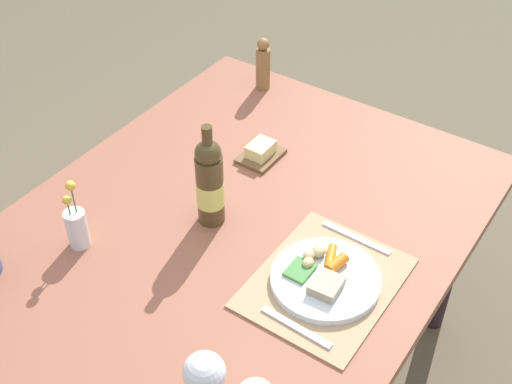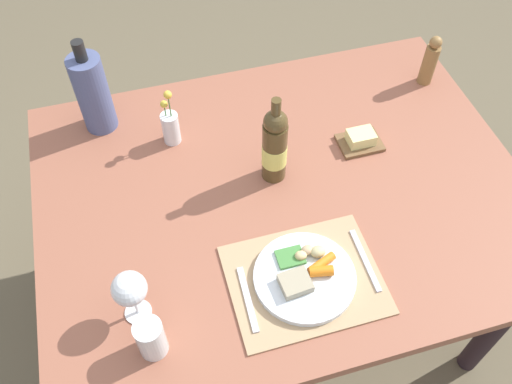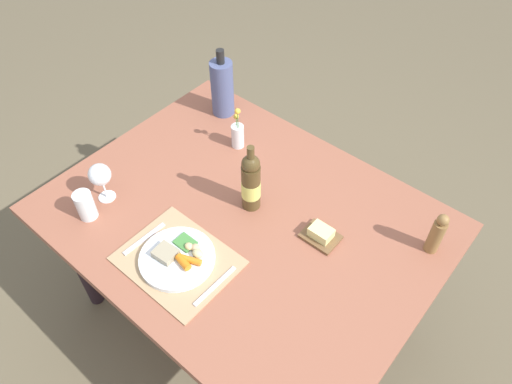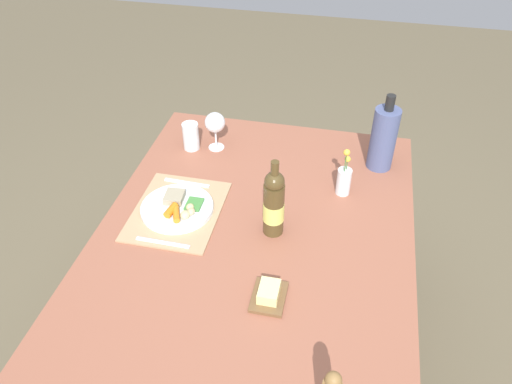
% 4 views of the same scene
% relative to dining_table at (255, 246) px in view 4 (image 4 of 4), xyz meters
% --- Properties ---
extents(ground_plane, '(8.00, 8.00, 0.00)m').
position_rel_dining_table_xyz_m(ground_plane, '(0.00, 0.00, -0.62)').
color(ground_plane, brown).
extents(dining_table, '(1.40, 1.08, 0.70)m').
position_rel_dining_table_xyz_m(dining_table, '(0.00, 0.00, 0.00)').
color(dining_table, '#955640').
rests_on(dining_table, ground_plane).
extents(placemat, '(0.38, 0.31, 0.01)m').
position_rel_dining_table_xyz_m(placemat, '(-0.04, -0.29, 0.08)').
color(placemat, tan).
rests_on(placemat, dining_table).
extents(dinner_plate, '(0.26, 0.26, 0.04)m').
position_rel_dining_table_xyz_m(dinner_plate, '(-0.04, -0.29, 0.10)').
color(dinner_plate, silver).
rests_on(dinner_plate, placemat).
extents(fork, '(0.02, 0.18, 0.00)m').
position_rel_dining_table_xyz_m(fork, '(-0.19, -0.31, 0.09)').
color(fork, silver).
rests_on(fork, placemat).
extents(knife, '(0.02, 0.19, 0.00)m').
position_rel_dining_table_xyz_m(knife, '(0.13, -0.29, 0.09)').
color(knife, silver).
rests_on(knife, placemat).
extents(cooler_bottle, '(0.10, 0.10, 0.32)m').
position_rel_dining_table_xyz_m(cooler_bottle, '(-0.47, 0.41, 0.21)').
color(cooler_bottle, '#4B5681').
rests_on(cooler_bottle, dining_table).
extents(water_tumbler, '(0.07, 0.07, 0.12)m').
position_rel_dining_table_xyz_m(water_tumbler, '(-0.44, -0.37, 0.13)').
color(water_tumbler, silver).
rests_on(water_tumbler, dining_table).
extents(butter_dish, '(0.13, 0.10, 0.05)m').
position_rel_dining_table_xyz_m(butter_dish, '(0.28, 0.10, 0.10)').
color(butter_dish, brown).
rests_on(butter_dish, dining_table).
extents(wine_glass, '(0.08, 0.08, 0.17)m').
position_rel_dining_table_xyz_m(wine_glass, '(-0.46, -0.27, 0.20)').
color(wine_glass, white).
rests_on(wine_glass, dining_table).
extents(wine_bottle, '(0.07, 0.07, 0.29)m').
position_rel_dining_table_xyz_m(wine_bottle, '(-0.01, 0.06, 0.20)').
color(wine_bottle, '#4B3B1E').
rests_on(wine_bottle, dining_table).
extents(flower_vase, '(0.05, 0.05, 0.20)m').
position_rel_dining_table_xyz_m(flower_vase, '(-0.27, 0.28, 0.14)').
color(flower_vase, silver).
rests_on(flower_vase, dining_table).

